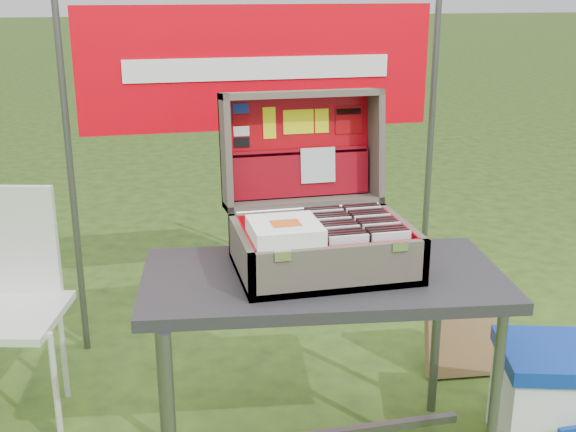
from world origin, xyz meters
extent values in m
cube|color=#2A2A2C|center=(0.00, 0.01, 0.72)|extent=(1.26, 0.74, 0.04)
cylinder|color=#59595B|center=(0.54, -0.23, 0.35)|extent=(0.04, 0.04, 0.70)
cylinder|color=#59595B|center=(-0.53, 0.24, 0.35)|extent=(0.04, 0.04, 0.70)
cylinder|color=#59595B|center=(0.54, 0.24, 0.35)|extent=(0.04, 0.04, 0.70)
cube|color=#5E5648|center=(0.01, 0.03, 0.76)|extent=(0.58, 0.41, 0.02)
cube|color=#5E5648|center=(0.01, -0.16, 0.82)|extent=(0.58, 0.02, 0.15)
cube|color=#5E5648|center=(0.01, 0.23, 0.82)|extent=(0.58, 0.02, 0.15)
cube|color=#5E5648|center=(-0.26, 0.03, 0.82)|extent=(0.02, 0.41, 0.15)
cube|color=#5E5648|center=(0.29, 0.03, 0.82)|extent=(0.02, 0.41, 0.15)
cube|color=#C6000F|center=(0.01, 0.03, 0.77)|extent=(0.53, 0.37, 0.01)
cube|color=silver|center=(-0.17, -0.17, 0.89)|extent=(0.05, 0.01, 0.03)
cube|color=silver|center=(0.20, -0.17, 0.89)|extent=(0.05, 0.01, 0.03)
cylinder|color=silver|center=(0.01, 0.24, 0.90)|extent=(0.52, 0.02, 0.02)
cube|color=#5E5648|center=(0.01, 0.40, 1.09)|extent=(0.58, 0.07, 0.41)
cube|color=#5E5648|center=(0.01, 0.36, 1.29)|extent=(0.58, 0.16, 0.04)
cube|color=#5E5648|center=(0.01, 0.32, 0.90)|extent=(0.58, 0.16, 0.04)
cube|color=#5E5648|center=(-0.26, 0.34, 1.09)|extent=(0.02, 0.20, 0.42)
cube|color=#5E5648|center=(0.29, 0.34, 1.09)|extent=(0.02, 0.20, 0.42)
cube|color=#C6000F|center=(0.01, 0.39, 1.09)|extent=(0.53, 0.04, 0.36)
cube|color=#C6000F|center=(0.01, -0.15, 0.83)|extent=(0.53, 0.01, 0.13)
cube|color=#C6000F|center=(0.01, 0.21, 0.83)|extent=(0.53, 0.01, 0.13)
cube|color=#C6000F|center=(-0.25, 0.03, 0.83)|extent=(0.01, 0.37, 0.13)
cube|color=#C6000F|center=(0.27, 0.03, 0.83)|extent=(0.01, 0.37, 0.13)
cube|color=maroon|center=(0.01, 0.36, 1.00)|extent=(0.51, 0.05, 0.17)
cube|color=maroon|center=(0.01, 0.36, 1.08)|extent=(0.50, 0.02, 0.02)
cube|color=silver|center=(0.07, 0.34, 1.03)|extent=(0.13, 0.02, 0.13)
cube|color=#1933B2|center=(-0.20, 0.40, 1.24)|extent=(0.06, 0.01, 0.04)
cube|color=#A2060B|center=(-0.20, 0.39, 1.20)|extent=(0.06, 0.01, 0.04)
cube|color=white|center=(-0.20, 0.39, 1.16)|extent=(0.06, 0.01, 0.04)
cube|color=black|center=(-0.20, 0.38, 1.12)|extent=(0.06, 0.01, 0.04)
cube|color=yellow|center=(-0.10, 0.39, 1.18)|extent=(0.05, 0.02, 0.11)
cube|color=yellow|center=(0.01, 0.39, 1.18)|extent=(0.11, 0.01, 0.09)
cube|color=yellow|center=(0.10, 0.39, 1.18)|extent=(0.05, 0.01, 0.09)
cube|color=#A2060B|center=(0.20, 0.39, 1.18)|extent=(0.10, 0.01, 0.10)
cube|color=black|center=(0.20, 0.39, 1.21)|extent=(0.09, 0.01, 0.02)
cube|color=silver|center=(0.05, -0.13, 0.85)|extent=(0.13, 0.01, 0.15)
cube|color=black|center=(0.05, -0.10, 0.85)|extent=(0.13, 0.01, 0.15)
cube|color=black|center=(0.05, -0.08, 0.85)|extent=(0.13, 0.01, 0.15)
cube|color=black|center=(0.05, -0.06, 0.85)|extent=(0.13, 0.01, 0.15)
cube|color=silver|center=(0.05, -0.04, 0.85)|extent=(0.13, 0.01, 0.15)
cube|color=black|center=(0.05, -0.01, 0.85)|extent=(0.13, 0.01, 0.15)
cube|color=black|center=(0.05, 0.01, 0.85)|extent=(0.13, 0.01, 0.15)
cube|color=black|center=(0.05, 0.03, 0.85)|extent=(0.13, 0.01, 0.15)
cube|color=silver|center=(0.05, 0.06, 0.85)|extent=(0.13, 0.01, 0.15)
cube|color=black|center=(0.05, 0.08, 0.85)|extent=(0.13, 0.01, 0.15)
cube|color=black|center=(0.05, 0.10, 0.85)|extent=(0.13, 0.01, 0.15)
cube|color=black|center=(0.05, 0.12, 0.85)|extent=(0.13, 0.01, 0.15)
cube|color=silver|center=(0.05, 0.15, 0.85)|extent=(0.13, 0.01, 0.15)
cube|color=black|center=(0.05, 0.17, 0.85)|extent=(0.13, 0.01, 0.15)
cube|color=black|center=(0.05, 0.19, 0.85)|extent=(0.13, 0.01, 0.15)
cube|color=silver|center=(0.19, -0.13, 0.85)|extent=(0.13, 0.01, 0.15)
cube|color=black|center=(0.19, -0.10, 0.85)|extent=(0.13, 0.01, 0.15)
cube|color=black|center=(0.19, -0.08, 0.85)|extent=(0.13, 0.01, 0.15)
cube|color=black|center=(0.19, -0.06, 0.85)|extent=(0.13, 0.01, 0.15)
cube|color=silver|center=(0.19, -0.04, 0.85)|extent=(0.13, 0.01, 0.15)
cube|color=black|center=(0.19, -0.01, 0.85)|extent=(0.13, 0.01, 0.15)
cube|color=black|center=(0.19, 0.01, 0.85)|extent=(0.13, 0.01, 0.15)
cube|color=black|center=(0.19, 0.03, 0.85)|extent=(0.13, 0.01, 0.15)
cube|color=silver|center=(0.19, 0.06, 0.85)|extent=(0.13, 0.01, 0.15)
cube|color=black|center=(0.19, 0.08, 0.85)|extent=(0.13, 0.01, 0.15)
cube|color=black|center=(0.19, 0.10, 0.85)|extent=(0.13, 0.01, 0.15)
cube|color=black|center=(0.19, 0.12, 0.85)|extent=(0.13, 0.01, 0.15)
cube|color=silver|center=(0.19, 0.15, 0.85)|extent=(0.13, 0.01, 0.15)
cube|color=black|center=(0.19, 0.17, 0.85)|extent=(0.13, 0.01, 0.15)
cube|color=black|center=(0.19, 0.19, 0.85)|extent=(0.13, 0.01, 0.15)
cube|color=white|center=(-0.14, -0.04, 0.90)|extent=(0.22, 0.22, 0.00)
cube|color=white|center=(-0.14, -0.04, 0.91)|extent=(0.22, 0.22, 0.00)
cube|color=white|center=(-0.14, -0.04, 0.91)|extent=(0.22, 0.22, 0.00)
cube|color=white|center=(-0.14, -0.04, 0.92)|extent=(0.22, 0.22, 0.00)
cube|color=white|center=(-0.14, -0.04, 0.92)|extent=(0.22, 0.22, 0.00)
cube|color=white|center=(-0.14, -0.04, 0.93)|extent=(0.22, 0.22, 0.00)
cube|color=white|center=(-0.14, -0.04, 0.93)|extent=(0.22, 0.22, 0.00)
cube|color=white|center=(-0.14, -0.04, 0.94)|extent=(0.22, 0.22, 0.00)
cube|color=white|center=(-0.14, -0.04, 0.94)|extent=(0.22, 0.22, 0.00)
cube|color=white|center=(-0.14, -0.04, 0.95)|extent=(0.22, 0.22, 0.00)
cube|color=#D85919|center=(-0.14, -0.05, 0.95)|extent=(0.09, 0.07, 0.00)
cube|color=white|center=(0.89, -0.11, 0.18)|extent=(0.53, 0.45, 0.36)
cube|color=navy|center=(0.89, -0.11, 0.39)|extent=(0.56, 0.48, 0.06)
cube|color=silver|center=(-1.09, 0.50, 0.47)|extent=(0.51, 0.51, 0.03)
cube|color=silver|center=(-1.09, 0.70, 0.71)|extent=(0.42, 0.13, 0.44)
cylinder|color=silver|center=(-0.92, 0.32, 0.24)|extent=(0.02, 0.02, 0.47)
cylinder|color=silver|center=(-0.92, 0.68, 0.24)|extent=(0.02, 0.02, 0.47)
cylinder|color=silver|center=(-0.92, 0.70, 0.69)|extent=(0.02, 0.02, 0.44)
cube|color=#9E6D3E|center=(0.80, 0.50, 0.19)|extent=(0.37, 0.18, 0.38)
cylinder|color=#59595B|center=(-0.85, 1.10, 0.85)|extent=(0.03, 0.03, 1.70)
cylinder|color=#59595B|center=(0.85, 1.10, 0.85)|extent=(0.03, 0.03, 1.70)
cube|color=red|center=(0.00, 1.09, 1.30)|extent=(1.60, 0.02, 0.55)
cube|color=white|center=(0.00, 1.08, 1.30)|extent=(1.20, 0.00, 0.10)
camera|label=1|loc=(-0.60, -2.12, 1.66)|focal=45.00mm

